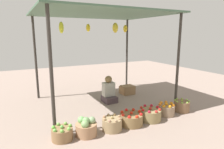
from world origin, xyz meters
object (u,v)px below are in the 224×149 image
at_px(basket_oranges, 166,110).
at_px(basket_red_apples, 150,114).
at_px(vendor_person, 109,92).
at_px(basket_limes, 182,106).
at_px(wooden_crate_stacked_rear, 128,90).
at_px(wooden_crate_near_vendor, 126,90).
at_px(basket_green_apples, 62,133).
at_px(basket_cabbages, 86,127).
at_px(basket_potatoes, 112,124).
at_px(basket_red_tomatoes, 131,119).

bearing_deg(basket_oranges, basket_red_apples, -174.38).
bearing_deg(vendor_person, basket_limes, -48.41).
bearing_deg(wooden_crate_stacked_rear, wooden_crate_near_vendor, 114.96).
xyz_separation_m(basket_green_apples, basket_red_apples, (2.02, -0.06, 0.01)).
bearing_deg(vendor_person, wooden_crate_near_vendor, 27.71).
bearing_deg(basket_oranges, basket_limes, 0.27).
distance_m(basket_cabbages, basket_potatoes, 0.55).
relative_size(basket_cabbages, basket_oranges, 1.03).
bearing_deg(basket_green_apples, basket_oranges, -0.27).
bearing_deg(wooden_crate_stacked_rear, basket_oranges, -92.34).
xyz_separation_m(basket_limes, wooden_crate_near_vendor, (-0.48, 1.98, -0.01)).
xyz_separation_m(vendor_person, basket_oranges, (0.82, -1.53, -0.16)).
height_order(basket_green_apples, wooden_crate_near_vendor, basket_green_apples).
height_order(basket_potatoes, basket_red_apples, basket_red_apples).
bearing_deg(basket_red_tomatoes, basket_oranges, 2.75).
distance_m(basket_cabbages, wooden_crate_stacked_rear, 2.94).
bearing_deg(basket_green_apples, basket_red_apples, -1.83).
distance_m(basket_red_tomatoes, wooden_crate_stacked_rear, 2.28).
bearing_deg(basket_red_apples, vendor_person, 100.41).
bearing_deg(basket_limes, basket_oranges, -179.73).
bearing_deg(basket_cabbages, vendor_person, 50.98).
xyz_separation_m(basket_oranges, wooden_crate_near_vendor, (0.05, 1.99, -0.01)).
distance_m(basket_red_apples, basket_oranges, 0.54).
bearing_deg(basket_potatoes, basket_cabbages, 176.01).
relative_size(basket_green_apples, wooden_crate_near_vendor, 1.11).
bearing_deg(basket_cabbages, basket_potatoes, -3.99).
xyz_separation_m(basket_potatoes, basket_red_tomatoes, (0.49, 0.03, -0.00)).
xyz_separation_m(vendor_person, wooden_crate_near_vendor, (0.88, 0.46, -0.17)).
bearing_deg(basket_potatoes, vendor_person, 65.89).
relative_size(basket_red_tomatoes, basket_limes, 1.30).
bearing_deg(basket_cabbages, basket_red_apples, -0.38).
distance_m(basket_limes, wooden_crate_stacked_rear, 1.98).
xyz_separation_m(basket_cabbages, wooden_crate_stacked_rear, (2.18, 1.97, -0.02)).
height_order(basket_green_apples, basket_oranges, basket_oranges).
bearing_deg(basket_oranges, basket_cabbages, -178.85).
distance_m(vendor_person, wooden_crate_stacked_rear, 1.00).
bearing_deg(basket_potatoes, basket_green_apples, 174.78).
bearing_deg(wooden_crate_stacked_rear, basket_red_apples, -107.20).
bearing_deg(basket_oranges, basket_green_apples, 179.73).
height_order(basket_potatoes, wooden_crate_stacked_rear, basket_potatoes).
distance_m(basket_red_tomatoes, basket_limes, 1.58).
height_order(basket_red_tomatoes, basket_oranges, basket_oranges).
distance_m(basket_red_apples, basket_limes, 1.06).
relative_size(basket_cabbages, basket_red_apples, 0.84).
bearing_deg(basket_oranges, basket_red_tomatoes, -177.25).
height_order(basket_cabbages, wooden_crate_near_vendor, basket_cabbages).
bearing_deg(basket_potatoes, basket_red_apples, 1.59).
bearing_deg(basket_cabbages, basket_green_apples, 173.30).
relative_size(basket_cabbages, basket_potatoes, 1.02).
bearing_deg(basket_red_tomatoes, basket_cabbages, 179.54).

